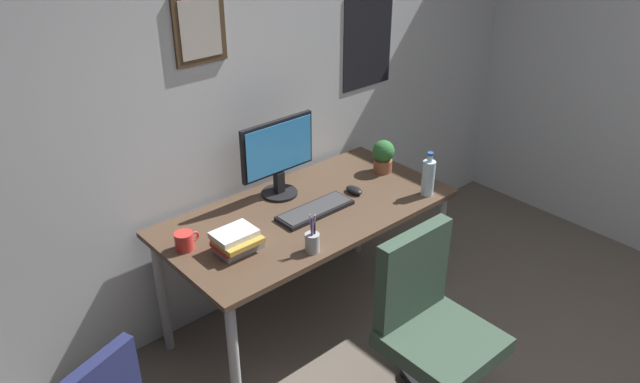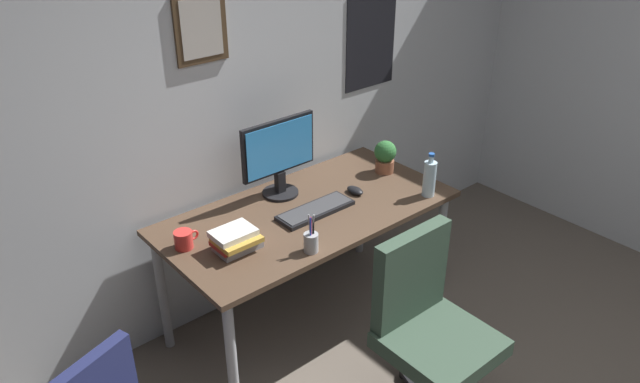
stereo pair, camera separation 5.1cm
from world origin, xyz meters
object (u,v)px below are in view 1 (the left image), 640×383
(water_bottle, at_px, (428,177))
(potted_plant, at_px, (383,155))
(office_chair, at_px, (430,322))
(monitor, at_px, (278,155))
(keyboard, at_px, (315,210))
(computer_mouse, at_px, (354,190))
(pen_cup, at_px, (312,242))
(coffee_mug_near, at_px, (185,241))
(book_stack_left, at_px, (237,241))

(water_bottle, xyz_separation_m, potted_plant, (0.02, 0.36, -0.00))
(office_chair, distance_m, water_bottle, 0.88)
(monitor, xyz_separation_m, potted_plant, (0.64, -0.18, -0.13))
(keyboard, xyz_separation_m, computer_mouse, (0.30, 0.02, 0.01))
(office_chair, xyz_separation_m, monitor, (-0.00, 1.09, 0.46))
(pen_cup, bearing_deg, potted_plant, 23.06)
(monitor, distance_m, coffee_mug_near, 0.71)
(coffee_mug_near, bearing_deg, water_bottle, -17.55)
(monitor, distance_m, water_bottle, 0.83)
(computer_mouse, xyz_separation_m, coffee_mug_near, (-0.99, 0.13, 0.03))
(office_chair, height_order, pen_cup, office_chair)
(monitor, relative_size, book_stack_left, 2.08)
(computer_mouse, height_order, pen_cup, pen_cup)
(coffee_mug_near, height_order, potted_plant, potted_plant)
(office_chair, distance_m, book_stack_left, 0.96)
(computer_mouse, height_order, book_stack_left, book_stack_left)
(keyboard, relative_size, potted_plant, 2.21)
(water_bottle, relative_size, potted_plant, 1.29)
(keyboard, bearing_deg, coffee_mug_near, 167.93)
(keyboard, distance_m, book_stack_left, 0.51)
(office_chair, height_order, keyboard, office_chair)
(water_bottle, height_order, coffee_mug_near, water_bottle)
(monitor, relative_size, water_bottle, 1.82)
(computer_mouse, relative_size, book_stack_left, 0.50)
(monitor, height_order, keyboard, monitor)
(water_bottle, bearing_deg, monitor, 138.54)
(office_chair, bearing_deg, coffee_mug_near, 125.20)
(coffee_mug_near, bearing_deg, book_stack_left, -43.89)
(potted_plant, xyz_separation_m, pen_cup, (-0.87, -0.37, -0.05))
(water_bottle, relative_size, coffee_mug_near, 1.99)
(pen_cup, bearing_deg, coffee_mug_near, 136.68)
(keyboard, xyz_separation_m, potted_plant, (0.62, 0.10, 0.09))
(coffee_mug_near, bearing_deg, office_chair, -54.80)
(office_chair, relative_size, water_bottle, 3.76)
(monitor, height_order, water_bottle, monitor)
(coffee_mug_near, height_order, book_stack_left, book_stack_left)
(pen_cup, height_order, book_stack_left, pen_cup)
(potted_plant, bearing_deg, pen_cup, -156.94)
(potted_plant, bearing_deg, monitor, 164.24)
(potted_plant, height_order, book_stack_left, potted_plant)
(keyboard, distance_m, computer_mouse, 0.30)
(coffee_mug_near, distance_m, potted_plant, 1.31)
(pen_cup, bearing_deg, book_stack_left, 137.08)
(office_chair, distance_m, monitor, 1.18)
(monitor, distance_m, book_stack_left, 0.61)
(keyboard, bearing_deg, monitor, 93.74)
(computer_mouse, bearing_deg, keyboard, -176.73)
(coffee_mug_near, relative_size, book_stack_left, 0.57)
(monitor, xyz_separation_m, coffee_mug_near, (-0.67, -0.13, -0.20))
(computer_mouse, relative_size, coffee_mug_near, 0.87)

